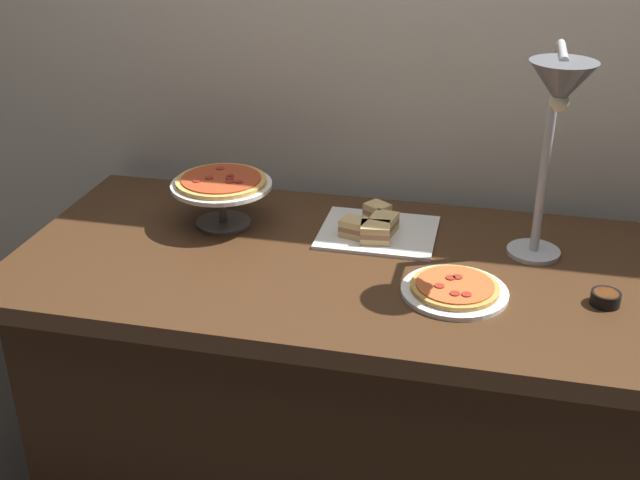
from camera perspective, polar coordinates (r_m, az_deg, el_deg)
The scene contains 7 objects.
back_wall at distance 2.40m, azimuth 6.17°, elevation 13.29°, with size 4.40×0.04×2.40m, color beige.
buffet_table at distance 2.28m, azimuth 3.53°, elevation -9.97°, with size 1.90×0.84×0.76m.
heat_lamp at distance 1.90m, azimuth 16.57°, elevation 9.06°, with size 0.15×0.33×0.57m.
pizza_plate_front at distance 1.96m, azimuth 9.59°, elevation -3.51°, with size 0.26×0.26×0.03m.
pizza_plate_center at distance 2.26m, azimuth -7.05°, elevation 3.78°, with size 0.29×0.29×0.14m.
sandwich_platter at distance 2.22m, azimuth 4.00°, elevation 0.82°, with size 0.32×0.27×0.06m.
sauce_cup_near at distance 2.00m, azimuth 19.73°, elevation -3.91°, with size 0.07×0.07×0.03m.
Camera 1 is at (0.28, -1.82, 1.73)m, focal length 44.79 mm.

